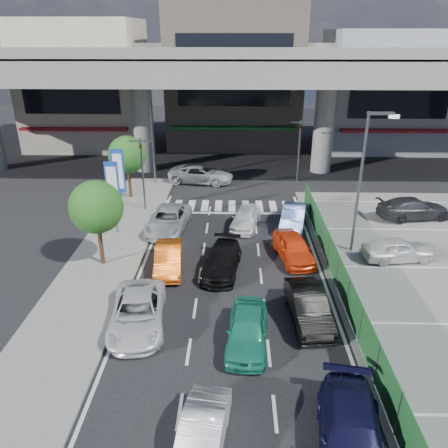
{
  "coord_description": "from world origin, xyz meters",
  "views": [
    {
      "loc": [
        0.17,
        -16.86,
        11.71
      ],
      "look_at": [
        -0.39,
        4.94,
        2.1
      ],
      "focal_mm": 35.0,
      "sensor_mm": 36.0,
      "label": 1
    }
  ],
  "objects_px": {
    "hatch_black_mid_right": "(308,307)",
    "tree_far": "(127,155)",
    "taxi_teal_mid": "(247,330)",
    "parked_sedan_dgrey": "(413,208)",
    "signboard_far": "(119,173)",
    "sedan_white_mid_left": "(138,312)",
    "signboard_near": "(113,188)",
    "wagon_silver_front_left": "(168,220)",
    "traffic_light_right": "(300,135)",
    "kei_truck_front_right": "(293,217)",
    "minivan_navy_back": "(351,436)",
    "street_lamp_left": "(154,127)",
    "tree_near": "(96,207)",
    "parked_sedan_white": "(398,249)",
    "sedan_black_mid": "(222,261)",
    "taxi_orange_left": "(168,259)",
    "street_lamp_right": "(364,172)",
    "crossing_wagon_silver": "(201,174)",
    "traffic_cone": "(335,257)",
    "hatch_white_back_mid": "(201,437)",
    "traffic_light_left": "(141,157)",
    "sedan_white_front_mid": "(245,218)",
    "taxi_orange_right": "(294,248)"
  },
  "relations": [
    {
      "from": "tree_far",
      "to": "minivan_navy_back",
      "type": "bearing_deg",
      "value": -62.31
    },
    {
      "from": "traffic_light_left",
      "to": "signboard_near",
      "type": "bearing_deg",
      "value": -104.02
    },
    {
      "from": "traffic_light_right",
      "to": "taxi_orange_right",
      "type": "height_order",
      "value": "traffic_light_right"
    },
    {
      "from": "hatch_black_mid_right",
      "to": "signboard_near",
      "type": "bearing_deg",
      "value": 135.95
    },
    {
      "from": "signboard_near",
      "to": "minivan_navy_back",
      "type": "xyz_separation_m",
      "value": [
        10.91,
        -15.43,
        -2.37
      ]
    },
    {
      "from": "taxi_orange_left",
      "to": "parked_sedan_dgrey",
      "type": "bearing_deg",
      "value": 19.38
    },
    {
      "from": "sedan_white_mid_left",
      "to": "hatch_black_mid_right",
      "type": "bearing_deg",
      "value": -2.2
    },
    {
      "from": "hatch_white_back_mid",
      "to": "parked_sedan_dgrey",
      "type": "height_order",
      "value": "parked_sedan_dgrey"
    },
    {
      "from": "traffic_light_right",
      "to": "parked_sedan_dgrey",
      "type": "relative_size",
      "value": 1.07
    },
    {
      "from": "crossing_wagon_silver",
      "to": "traffic_cone",
      "type": "height_order",
      "value": "crossing_wagon_silver"
    },
    {
      "from": "sedan_white_mid_left",
      "to": "parked_sedan_dgrey",
      "type": "height_order",
      "value": "parked_sedan_dgrey"
    },
    {
      "from": "crossing_wagon_silver",
      "to": "street_lamp_right",
      "type": "bearing_deg",
      "value": -132.61
    },
    {
      "from": "taxi_teal_mid",
      "to": "tree_near",
      "type": "bearing_deg",
      "value": 144.92
    },
    {
      "from": "parked_sedan_dgrey",
      "to": "traffic_cone",
      "type": "bearing_deg",
      "value": 125.32
    },
    {
      "from": "traffic_cone",
      "to": "parked_sedan_dgrey",
      "type": "bearing_deg",
      "value": 44.89
    },
    {
      "from": "street_lamp_left",
      "to": "tree_near",
      "type": "height_order",
      "value": "street_lamp_left"
    },
    {
      "from": "hatch_black_mid_right",
      "to": "sedan_black_mid",
      "type": "relative_size",
      "value": 0.96
    },
    {
      "from": "signboard_near",
      "to": "taxi_orange_left",
      "type": "xyz_separation_m",
      "value": [
        3.87,
        -4.42,
        -2.41
      ]
    },
    {
      "from": "street_lamp_left",
      "to": "sedan_black_mid",
      "type": "relative_size",
      "value": 1.84
    },
    {
      "from": "wagon_silver_front_left",
      "to": "street_lamp_right",
      "type": "bearing_deg",
      "value": -8.15
    },
    {
      "from": "traffic_light_right",
      "to": "kei_truck_front_right",
      "type": "height_order",
      "value": "traffic_light_right"
    },
    {
      "from": "wagon_silver_front_left",
      "to": "hatch_black_mid_right",
      "type": "bearing_deg",
      "value": -46.21
    },
    {
      "from": "hatch_white_back_mid",
      "to": "kei_truck_front_right",
      "type": "relative_size",
      "value": 0.89
    },
    {
      "from": "taxi_teal_mid",
      "to": "sedan_black_mid",
      "type": "relative_size",
      "value": 0.93
    },
    {
      "from": "crossing_wagon_silver",
      "to": "traffic_cone",
      "type": "distance_m",
      "value": 16.4
    },
    {
      "from": "sedan_black_mid",
      "to": "taxi_orange_left",
      "type": "bearing_deg",
      "value": -175.3
    },
    {
      "from": "crossing_wagon_silver",
      "to": "parked_sedan_white",
      "type": "bearing_deg",
      "value": -129.74
    },
    {
      "from": "street_lamp_left",
      "to": "parked_sedan_white",
      "type": "relative_size",
      "value": 2.05
    },
    {
      "from": "taxi_teal_mid",
      "to": "parked_sedan_dgrey",
      "type": "xyz_separation_m",
      "value": [
        11.56,
        13.34,
        0.08
      ]
    },
    {
      "from": "street_lamp_right",
      "to": "sedan_white_mid_left",
      "type": "bearing_deg",
      "value": -146.55
    },
    {
      "from": "traffic_light_right",
      "to": "taxi_orange_right",
      "type": "xyz_separation_m",
      "value": [
        -2.0,
        -14.06,
        -3.25
      ]
    },
    {
      "from": "tree_far",
      "to": "parked_sedan_dgrey",
      "type": "bearing_deg",
      "value": -10.13
    },
    {
      "from": "traffic_light_right",
      "to": "parked_sedan_white",
      "type": "xyz_separation_m",
      "value": [
        3.73,
        -14.14,
        -3.21
      ]
    },
    {
      "from": "crossing_wagon_silver",
      "to": "traffic_cone",
      "type": "relative_size",
      "value": 6.93
    },
    {
      "from": "signboard_near",
      "to": "wagon_silver_front_left",
      "type": "relative_size",
      "value": 0.95
    },
    {
      "from": "signboard_far",
      "to": "sedan_white_mid_left",
      "type": "relative_size",
      "value": 0.97
    },
    {
      "from": "street_lamp_left",
      "to": "tree_far",
      "type": "relative_size",
      "value": 1.67
    },
    {
      "from": "traffic_light_left",
      "to": "sedan_white_front_mid",
      "type": "relative_size",
      "value": 1.33
    },
    {
      "from": "sedan_black_mid",
      "to": "taxi_orange_right",
      "type": "bearing_deg",
      "value": 27.8
    },
    {
      "from": "signboard_far",
      "to": "wagon_silver_front_left",
      "type": "distance_m",
      "value": 4.86
    },
    {
      "from": "tree_near",
      "to": "hatch_white_back_mid",
      "type": "xyz_separation_m",
      "value": [
        6.25,
        -11.52,
        -2.77
      ]
    },
    {
      "from": "crossing_wagon_silver",
      "to": "sedan_white_front_mid",
      "type": "bearing_deg",
      "value": -149.88
    },
    {
      "from": "minivan_navy_back",
      "to": "sedan_white_front_mid",
      "type": "bearing_deg",
      "value": 108.65
    },
    {
      "from": "parked_sedan_dgrey",
      "to": "signboard_far",
      "type": "bearing_deg",
      "value": 80.18
    },
    {
      "from": "street_lamp_right",
      "to": "kei_truck_front_right",
      "type": "distance_m",
      "value": 6.18
    },
    {
      "from": "signboard_far",
      "to": "taxi_orange_right",
      "type": "bearing_deg",
      "value": -28.61
    },
    {
      "from": "hatch_black_mid_right",
      "to": "tree_far",
      "type": "bearing_deg",
      "value": 121.76
    },
    {
      "from": "signboard_far",
      "to": "taxi_teal_mid",
      "type": "height_order",
      "value": "signboard_far"
    },
    {
      "from": "street_lamp_right",
      "to": "tree_far",
      "type": "height_order",
      "value": "street_lamp_right"
    },
    {
      "from": "tree_near",
      "to": "parked_sedan_white",
      "type": "relative_size",
      "value": 1.23
    }
  ]
}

